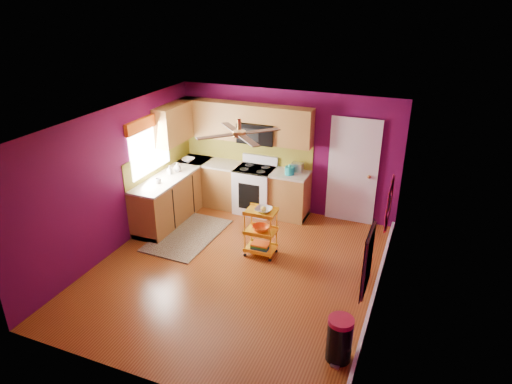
% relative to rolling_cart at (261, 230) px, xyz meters
% --- Properties ---
extents(ground, '(5.00, 5.00, 0.00)m').
position_rel_rolling_cart_xyz_m(ground, '(-0.20, -0.61, -0.48)').
color(ground, '#672D10').
rests_on(ground, ground).
extents(room_envelope, '(4.54, 5.04, 2.52)m').
position_rel_rolling_cart_xyz_m(room_envelope, '(-0.17, -0.61, 1.15)').
color(room_envelope, '#570A3D').
rests_on(room_envelope, ground).
extents(lower_cabinets, '(2.81, 2.31, 0.94)m').
position_rel_rolling_cart_xyz_m(lower_cabinets, '(-1.54, 1.21, -0.05)').
color(lower_cabinets, brown).
rests_on(lower_cabinets, ground).
extents(electric_range, '(0.76, 0.66, 1.13)m').
position_rel_rolling_cart_xyz_m(electric_range, '(-0.75, 1.56, 0.00)').
color(electric_range, white).
rests_on(electric_range, ground).
extents(upper_cabinetry, '(2.80, 2.30, 1.26)m').
position_rel_rolling_cart_xyz_m(upper_cabinetry, '(-1.44, 1.56, 1.32)').
color(upper_cabinetry, brown).
rests_on(upper_cabinetry, ground).
extents(left_window, '(0.08, 1.35, 1.08)m').
position_rel_rolling_cart_xyz_m(left_window, '(-2.42, 0.44, 1.25)').
color(left_window, white).
rests_on(left_window, ground).
extents(panel_door, '(0.95, 0.11, 2.15)m').
position_rel_rolling_cart_xyz_m(panel_door, '(1.15, 1.86, 0.54)').
color(panel_door, white).
rests_on(panel_door, ground).
extents(right_wall_art, '(0.04, 2.74, 1.04)m').
position_rel_rolling_cart_xyz_m(right_wall_art, '(2.03, -0.95, 0.96)').
color(right_wall_art, black).
rests_on(right_wall_art, ground).
extents(ceiling_fan, '(1.01, 1.01, 0.26)m').
position_rel_rolling_cart_xyz_m(ceiling_fan, '(-0.20, -0.41, 1.81)').
color(ceiling_fan, '#BF8C3F').
rests_on(ceiling_fan, ground).
extents(shag_rug, '(1.09, 1.72, 0.02)m').
position_rel_rolling_cart_xyz_m(shag_rug, '(-1.52, 0.09, -0.47)').
color(shag_rug, black).
rests_on(shag_rug, ground).
extents(rolling_cart, '(0.52, 0.39, 0.94)m').
position_rel_rolling_cart_xyz_m(rolling_cart, '(0.00, 0.00, 0.00)').
color(rolling_cart, yellow).
rests_on(rolling_cart, ground).
extents(trash_can, '(0.37, 0.38, 0.61)m').
position_rel_rolling_cart_xyz_m(trash_can, '(1.79, -1.92, -0.18)').
color(trash_can, black).
rests_on(trash_can, ground).
extents(teal_kettle, '(0.18, 0.18, 0.21)m').
position_rel_rolling_cart_xyz_m(teal_kettle, '(-0.01, 1.52, 0.54)').
color(teal_kettle, '#16A6A4').
rests_on(teal_kettle, lower_cabinets).
extents(toaster, '(0.22, 0.15, 0.18)m').
position_rel_rolling_cart_xyz_m(toaster, '(0.09, 1.72, 0.55)').
color(toaster, beige).
rests_on(toaster, lower_cabinets).
extents(soap_bottle_a, '(0.08, 0.08, 0.17)m').
position_rel_rolling_cart_xyz_m(soap_bottle_a, '(-2.18, 0.66, 0.54)').
color(soap_bottle_a, '#EA3F72').
rests_on(soap_bottle_a, lower_cabinets).
extents(soap_bottle_b, '(0.15, 0.15, 0.19)m').
position_rel_rolling_cart_xyz_m(soap_bottle_b, '(-2.11, 0.84, 0.55)').
color(soap_bottle_b, white).
rests_on(soap_bottle_b, lower_cabinets).
extents(counter_dish, '(0.26, 0.26, 0.06)m').
position_rel_rolling_cart_xyz_m(counter_dish, '(-2.21, 1.43, 0.49)').
color(counter_dish, white).
rests_on(counter_dish, lower_cabinets).
extents(counter_cup, '(0.12, 0.12, 0.09)m').
position_rel_rolling_cart_xyz_m(counter_cup, '(-2.14, 0.19, 0.50)').
color(counter_cup, white).
rests_on(counter_cup, lower_cabinets).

